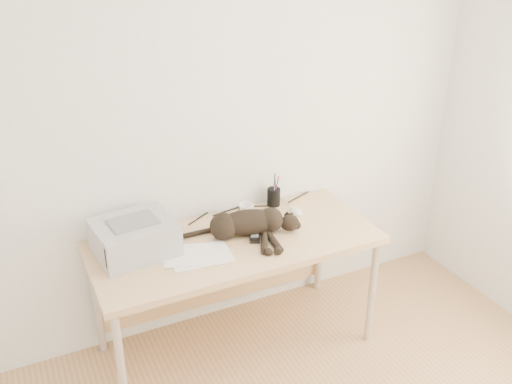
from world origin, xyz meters
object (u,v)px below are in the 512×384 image
printer (135,237)px  cat (246,224)px  mouse (296,210)px  desk (230,253)px  mug (246,211)px  pen_cup (274,197)px

printer → cat: bearing=-8.2°
printer → mouse: (1.00, 0.03, -0.08)m
desk → printer: bearing=177.3°
desk → mug: mug is taller
mug → cat: bearing=-115.6°
desk → pen_cup: pen_cup is taller
desk → mouse: bearing=6.6°
cat → mug: 0.22m
desk → pen_cup: 0.48m
cat → mug: size_ratio=7.39×
mouse → printer: bearing=-171.6°
desk → mug: (0.17, 0.13, 0.18)m
printer → pen_cup: 0.94m
desk → pen_cup: bearing=27.7°
desk → cat: size_ratio=2.38×
desk → mouse: size_ratio=14.61×
printer → mouse: bearing=1.7°
mouse → pen_cup: bearing=124.6°
pen_cup → mouse: 0.17m
cat → printer: bearing=-173.3°
mouse → mug: bearing=172.4°
printer → mug: size_ratio=4.84×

